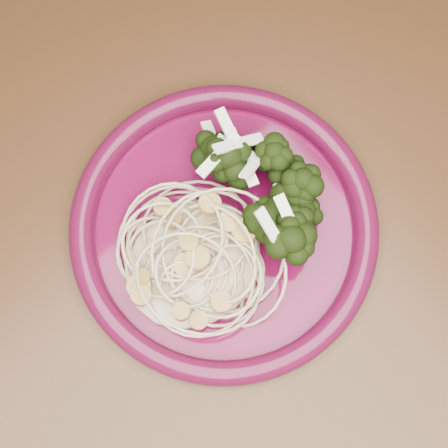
% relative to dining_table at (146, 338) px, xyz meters
% --- Properties ---
extents(dining_table, '(1.20, 0.80, 0.75)m').
position_rel_dining_table_xyz_m(dining_table, '(0.00, 0.00, 0.00)').
color(dining_table, '#472814').
rests_on(dining_table, ground).
extents(dinner_plate, '(0.31, 0.31, 0.02)m').
position_rel_dining_table_xyz_m(dinner_plate, '(0.11, 0.02, 0.11)').
color(dinner_plate, '#530728').
rests_on(dinner_plate, dining_table).
extents(spaghetti_pile, '(0.14, 0.12, 0.03)m').
position_rel_dining_table_xyz_m(spaghetti_pile, '(0.07, 0.01, 0.12)').
color(spaghetti_pile, beige).
rests_on(spaghetti_pile, dinner_plate).
extents(scallop_cluster, '(0.12, 0.12, 0.03)m').
position_rel_dining_table_xyz_m(scallop_cluster, '(0.07, 0.01, 0.15)').
color(scallop_cluster, tan).
rests_on(scallop_cluster, spaghetti_pile).
extents(broccoli_pile, '(0.11, 0.15, 0.05)m').
position_rel_dining_table_xyz_m(broccoli_pile, '(0.16, 0.03, 0.13)').
color(broccoli_pile, black).
rests_on(broccoli_pile, dinner_plate).
extents(onion_garnish, '(0.07, 0.10, 0.05)m').
position_rel_dining_table_xyz_m(onion_garnish, '(0.16, 0.03, 0.16)').
color(onion_garnish, white).
rests_on(onion_garnish, broccoli_pile).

